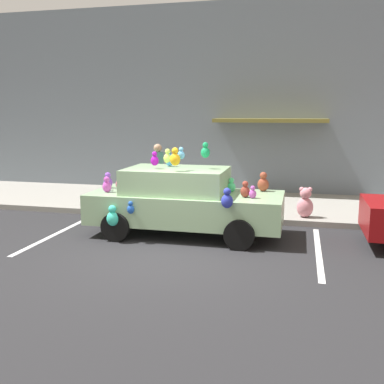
{
  "coord_description": "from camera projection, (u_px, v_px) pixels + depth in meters",
  "views": [
    {
      "loc": [
        2.53,
        -8.15,
        2.79
      ],
      "look_at": [
        0.01,
        2.23,
        0.9
      ],
      "focal_mm": 41.9,
      "sensor_mm": 36.0,
      "label": 1
    }
  ],
  "objects": [
    {
      "name": "pedestrian_near_shopfront",
      "position": [
        158.0,
        176.0,
        13.15
      ],
      "size": [
        0.34,
        0.34,
        1.75
      ],
      "color": "#509988",
      "rests_on": "sidewalk"
    },
    {
      "name": "parking_stripe_front",
      "position": [
        318.0,
        251.0,
        9.14
      ],
      "size": [
        0.12,
        3.6,
        0.01
      ],
      "primitive_type": "cube",
      "color": "silver",
      "rests_on": "ground"
    },
    {
      "name": "storefront_building",
      "position": [
        226.0,
        101.0,
        15.14
      ],
      "size": [
        24.0,
        1.25,
        6.4
      ],
      "color": "slate",
      "rests_on": "ground"
    },
    {
      "name": "teddy_bear_on_sidewalk",
      "position": [
        305.0,
        203.0,
        11.43
      ],
      "size": [
        0.41,
        0.34,
        0.79
      ],
      "color": "pink",
      "rests_on": "sidewalk"
    },
    {
      "name": "parking_stripe_rear",
      "position": [
        57.0,
        233.0,
        10.51
      ],
      "size": [
        0.12,
        3.6,
        0.01
      ],
      "primitive_type": "cube",
      "color": "silver",
      "rests_on": "ground"
    },
    {
      "name": "plush_covered_car",
      "position": [
        183.0,
        200.0,
        10.3
      ],
      "size": [
        4.4,
        2.1,
        2.15
      ],
      "color": "#94B98B",
      "rests_on": "ground"
    },
    {
      "name": "ground_plane",
      "position": [
        165.0,
        256.0,
        8.87
      ],
      "size": [
        60.0,
        60.0,
        0.0
      ],
      "primitive_type": "plane",
      "color": "#262628"
    },
    {
      "name": "sidewalk",
      "position": [
        213.0,
        203.0,
        13.64
      ],
      "size": [
        24.0,
        4.0,
        0.15
      ],
      "primitive_type": "cube",
      "color": "gray",
      "rests_on": "ground"
    }
  ]
}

